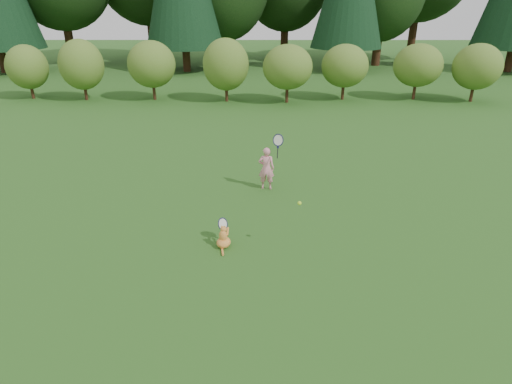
# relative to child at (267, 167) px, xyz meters

# --- Properties ---
(ground) EXTENTS (100.00, 100.00, 0.00)m
(ground) POSITION_rel_child_xyz_m (-0.46, -2.60, -0.55)
(ground) COLOR #1D4C15
(ground) RESTS_ON ground
(shrub_row) EXTENTS (28.00, 3.00, 2.80)m
(shrub_row) POSITION_rel_child_xyz_m (-0.46, 10.40, 0.85)
(shrub_row) COLOR #556F22
(shrub_row) RESTS_ON ground
(child) EXTENTS (0.60, 0.38, 1.58)m
(child) POSITION_rel_child_xyz_m (0.00, 0.00, 0.00)
(child) COLOR pink
(child) RESTS_ON ground
(cat) EXTENTS (0.39, 0.67, 0.59)m
(cat) POSITION_rel_child_xyz_m (-0.86, -2.74, -0.33)
(cat) COLOR #D16028
(cat) RESTS_ON ground
(tennis_ball) EXTENTS (0.07, 0.07, 0.07)m
(tennis_ball) POSITION_rel_child_xyz_m (0.51, -2.89, 0.41)
(tennis_ball) COLOR #ACED1B
(tennis_ball) RESTS_ON ground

